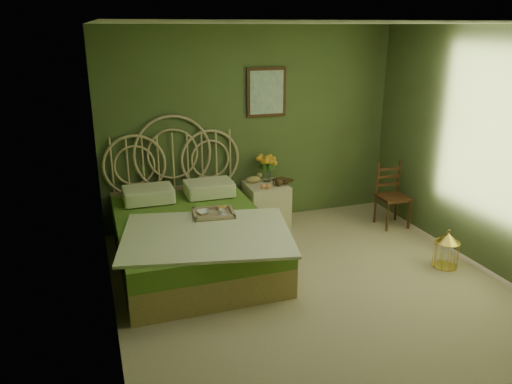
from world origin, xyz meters
name	(u,v)px	position (x,y,z in m)	size (l,w,h in m)	color
floor	(322,295)	(0.00, 0.00, 0.00)	(4.50, 4.50, 0.00)	tan
ceiling	(335,23)	(0.00, 0.00, 2.60)	(4.50, 4.50, 0.00)	silver
wall_back	(252,127)	(0.00, 2.25, 1.30)	(4.00, 4.00, 0.00)	#4D6334
wall_left	(104,193)	(-2.00, 0.00, 1.30)	(4.50, 4.50, 0.00)	#4D6334
wall_right	(500,154)	(2.00, 0.00, 1.30)	(4.50, 4.50, 0.00)	#4D6334
wall_art	(266,92)	(0.20, 2.22, 1.75)	(0.54, 0.04, 0.64)	#361D0E
bed	(192,235)	(-1.07, 1.16, 0.33)	(1.93, 2.44, 1.51)	tan
nightstand	(266,200)	(0.10, 1.94, 0.36)	(0.53, 0.53, 1.01)	beige
chair	(391,191)	(1.70, 1.44, 0.47)	(0.39, 0.39, 0.85)	#361D0E
birdcage	(446,250)	(1.58, 0.12, 0.20)	(0.27, 0.27, 0.40)	gold
book_lower	(278,182)	(0.28, 1.95, 0.59)	(0.18, 0.24, 0.02)	#381E0F
book_upper	(278,180)	(0.28, 1.95, 0.61)	(0.16, 0.22, 0.02)	#472819
cereal_bowl	(204,212)	(-0.93, 1.14, 0.60)	(0.15, 0.15, 0.04)	white
coffee_cup	(222,212)	(-0.75, 1.03, 0.61)	(0.07, 0.07, 0.07)	white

